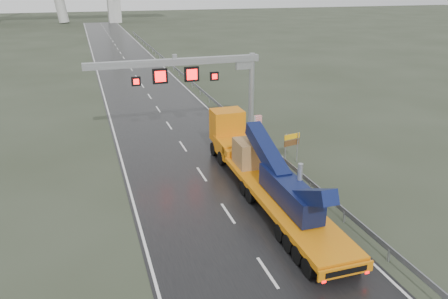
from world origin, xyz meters
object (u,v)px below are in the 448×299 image
object	(u,v)px
sign_gantry	(200,75)
exit_sign_pair	(292,142)
heavy_haul_truck	(258,164)
striped_barrier	(258,121)

from	to	relation	value
sign_gantry	exit_sign_pair	xyz separation A→B (m)	(5.00, -7.99, -3.94)
heavy_haul_truck	exit_sign_pair	world-z (taller)	heavy_haul_truck
sign_gantry	exit_sign_pair	world-z (taller)	sign_gantry
sign_gantry	exit_sign_pair	size ratio (longest dim) A/B	6.23
sign_gantry	striped_barrier	world-z (taller)	sign_gantry
heavy_haul_truck	striped_barrier	world-z (taller)	heavy_haul_truck
sign_gantry	striped_barrier	size ratio (longest dim) A/B	12.95
striped_barrier	exit_sign_pair	bearing A→B (deg)	-99.53
sign_gantry	heavy_haul_truck	world-z (taller)	sign_gantry
heavy_haul_truck	striped_barrier	bearing A→B (deg)	68.15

